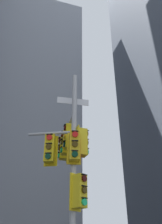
# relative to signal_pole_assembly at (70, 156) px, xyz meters

# --- Properties ---
(building_mid_block) EXTENTS (15.90, 15.90, 30.83)m
(building_mid_block) POSITION_rel_signal_pole_assembly_xyz_m (-3.78, 19.99, 10.36)
(building_mid_block) COLOR #9399A3
(building_mid_block) RESTS_ON ground
(signal_pole_assembly) EXTENTS (2.25, 2.90, 8.37)m
(signal_pole_assembly) POSITION_rel_signal_pole_assembly_xyz_m (0.00, 0.00, 0.00)
(signal_pole_assembly) COLOR #B2B2B5
(signal_pole_assembly) RESTS_ON ground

